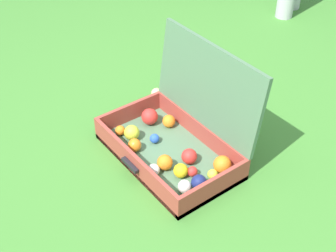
% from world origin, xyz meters
% --- Properties ---
extents(ground_plane, '(16.00, 16.00, 0.00)m').
position_xyz_m(ground_plane, '(0.00, 0.00, 0.00)').
color(ground_plane, '#3D7A2D').
extents(open_suitcase, '(0.65, 0.47, 0.51)m').
position_xyz_m(open_suitcase, '(0.01, 0.02, 0.11)').
color(open_suitcase, '#4C7051').
rests_on(open_suitcase, ground).
extents(stray_ball_on_grass, '(0.06, 0.06, 0.06)m').
position_xyz_m(stray_ball_on_grass, '(-0.41, 0.20, 0.03)').
color(stray_ball_on_grass, '#D1B784').
rests_on(stray_ball_on_grass, ground).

